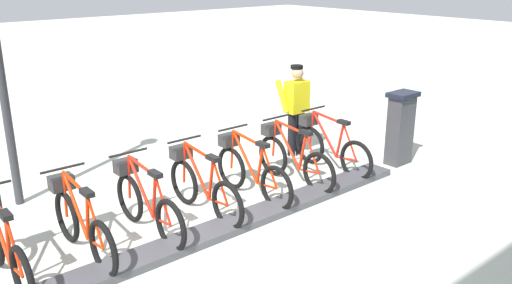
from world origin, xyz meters
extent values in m
plane|color=beige|center=(0.00, 0.00, 0.00)|extent=(60.00, 60.00, 0.00)
cube|color=#47474C|center=(0.00, 0.00, 0.05)|extent=(0.44, 6.89, 0.10)
cube|color=#38383D|center=(0.05, -4.02, 0.60)|extent=(0.28, 0.44, 1.20)
cube|color=#194C8C|center=(0.20, -4.02, 0.95)|extent=(0.03, 0.30, 0.40)
cube|color=black|center=(0.05, -4.02, 1.24)|extent=(0.36, 0.52, 0.08)
torus|color=black|center=(0.03, -2.84, 0.33)|extent=(0.67, 0.08, 0.67)
torus|color=black|center=(1.07, -2.85, 0.33)|extent=(0.67, 0.08, 0.67)
cylinder|color=red|center=(0.73, -2.85, 0.61)|extent=(0.60, 0.05, 0.70)
cylinder|color=red|center=(0.39, -2.84, 0.58)|extent=(0.16, 0.05, 0.61)
cylinder|color=red|center=(0.67, -2.85, 0.92)|extent=(0.69, 0.05, 0.11)
cylinder|color=red|center=(0.24, -2.84, 0.31)|extent=(0.43, 0.04, 0.09)
cylinder|color=red|center=(0.18, -2.84, 0.61)|extent=(0.33, 0.04, 0.56)
cylinder|color=red|center=(1.04, -2.85, 0.64)|extent=(0.10, 0.04, 0.62)
cube|color=black|center=(0.33, -2.84, 0.91)|extent=(0.22, 0.10, 0.06)
cylinder|color=black|center=(1.01, -2.85, 1.00)|extent=(0.04, 0.54, 0.03)
cube|color=#2D2D2D|center=(1.12, -2.85, 0.78)|extent=(0.20, 0.28, 0.18)
torus|color=black|center=(0.03, -1.97, 0.33)|extent=(0.67, 0.08, 0.67)
torus|color=black|center=(1.07, -1.98, 0.33)|extent=(0.67, 0.08, 0.67)
cylinder|color=red|center=(0.73, -1.98, 0.61)|extent=(0.60, 0.05, 0.70)
cylinder|color=red|center=(0.39, -1.97, 0.58)|extent=(0.16, 0.05, 0.61)
cylinder|color=red|center=(0.67, -1.98, 0.92)|extent=(0.69, 0.05, 0.11)
cylinder|color=red|center=(0.24, -1.97, 0.31)|extent=(0.43, 0.04, 0.09)
cylinder|color=red|center=(0.18, -1.97, 0.61)|extent=(0.33, 0.04, 0.56)
cylinder|color=red|center=(1.04, -1.98, 0.64)|extent=(0.10, 0.04, 0.62)
cube|color=black|center=(0.33, -1.97, 0.91)|extent=(0.22, 0.10, 0.06)
cylinder|color=black|center=(1.01, -1.98, 1.00)|extent=(0.04, 0.54, 0.03)
cube|color=#2D2D2D|center=(1.12, -1.98, 0.78)|extent=(0.20, 0.28, 0.18)
torus|color=black|center=(0.03, -1.10, 0.33)|extent=(0.67, 0.08, 0.67)
torus|color=black|center=(1.07, -1.11, 0.33)|extent=(0.67, 0.08, 0.67)
cylinder|color=red|center=(0.73, -1.11, 0.61)|extent=(0.60, 0.05, 0.70)
cylinder|color=red|center=(0.39, -1.10, 0.58)|extent=(0.16, 0.05, 0.61)
cylinder|color=red|center=(0.67, -1.11, 0.92)|extent=(0.69, 0.05, 0.11)
cylinder|color=red|center=(0.24, -1.10, 0.31)|extent=(0.43, 0.04, 0.09)
cylinder|color=red|center=(0.18, -1.10, 0.61)|extent=(0.33, 0.04, 0.56)
cylinder|color=red|center=(1.04, -1.11, 0.64)|extent=(0.10, 0.04, 0.62)
cube|color=black|center=(0.33, -1.10, 0.91)|extent=(0.22, 0.10, 0.06)
cylinder|color=black|center=(1.01, -1.11, 1.00)|extent=(0.04, 0.54, 0.03)
cube|color=#2D2D2D|center=(1.12, -1.11, 0.78)|extent=(0.20, 0.28, 0.18)
torus|color=black|center=(0.03, -0.23, 0.33)|extent=(0.67, 0.08, 0.67)
torus|color=black|center=(1.07, -0.24, 0.33)|extent=(0.67, 0.08, 0.67)
cylinder|color=red|center=(0.73, -0.24, 0.61)|extent=(0.60, 0.05, 0.70)
cylinder|color=red|center=(0.39, -0.23, 0.58)|extent=(0.16, 0.05, 0.61)
cylinder|color=red|center=(0.67, -0.24, 0.92)|extent=(0.69, 0.05, 0.11)
cylinder|color=red|center=(0.24, -0.23, 0.31)|extent=(0.43, 0.04, 0.09)
cylinder|color=red|center=(0.18, -0.23, 0.61)|extent=(0.33, 0.04, 0.56)
cylinder|color=red|center=(1.04, -0.24, 0.64)|extent=(0.10, 0.04, 0.62)
cube|color=black|center=(0.33, -0.23, 0.91)|extent=(0.22, 0.10, 0.06)
cylinder|color=black|center=(1.01, -0.24, 1.00)|extent=(0.04, 0.54, 0.03)
cube|color=#2D2D2D|center=(1.12, -0.24, 0.78)|extent=(0.20, 0.28, 0.18)
torus|color=black|center=(0.03, 0.64, 0.33)|extent=(0.67, 0.08, 0.67)
torus|color=black|center=(1.07, 0.63, 0.33)|extent=(0.67, 0.08, 0.67)
cylinder|color=red|center=(0.73, 0.63, 0.61)|extent=(0.60, 0.05, 0.70)
cylinder|color=red|center=(0.39, 0.64, 0.58)|extent=(0.16, 0.05, 0.61)
cylinder|color=red|center=(0.67, 0.63, 0.92)|extent=(0.69, 0.05, 0.11)
cylinder|color=red|center=(0.24, 0.64, 0.31)|extent=(0.43, 0.04, 0.09)
cylinder|color=red|center=(0.18, 0.64, 0.61)|extent=(0.33, 0.04, 0.56)
cylinder|color=red|center=(1.04, 0.63, 0.64)|extent=(0.10, 0.04, 0.62)
cube|color=black|center=(0.33, 0.64, 0.91)|extent=(0.22, 0.10, 0.06)
cylinder|color=black|center=(1.01, 0.63, 1.00)|extent=(0.04, 0.54, 0.03)
cube|color=#2D2D2D|center=(1.12, 0.63, 0.78)|extent=(0.20, 0.28, 0.18)
torus|color=black|center=(0.03, 1.51, 0.33)|extent=(0.67, 0.08, 0.67)
torus|color=black|center=(1.07, 1.50, 0.33)|extent=(0.67, 0.08, 0.67)
cylinder|color=red|center=(0.73, 1.50, 0.61)|extent=(0.60, 0.05, 0.70)
cylinder|color=red|center=(0.39, 1.51, 0.58)|extent=(0.16, 0.05, 0.61)
cylinder|color=red|center=(0.67, 1.50, 0.92)|extent=(0.69, 0.05, 0.11)
cylinder|color=red|center=(0.24, 1.51, 0.31)|extent=(0.43, 0.04, 0.09)
cylinder|color=red|center=(0.18, 1.51, 0.61)|extent=(0.33, 0.04, 0.56)
cylinder|color=red|center=(1.04, 1.50, 0.64)|extent=(0.10, 0.04, 0.62)
cube|color=black|center=(0.33, 1.51, 0.91)|extent=(0.22, 0.10, 0.06)
cylinder|color=black|center=(1.01, 1.50, 1.00)|extent=(0.04, 0.54, 0.03)
cube|color=#2D2D2D|center=(1.12, 1.50, 0.78)|extent=(0.20, 0.28, 0.18)
torus|color=black|center=(0.03, 2.38, 0.33)|extent=(0.67, 0.08, 0.67)
cylinder|color=red|center=(0.39, 2.38, 0.58)|extent=(0.16, 0.05, 0.61)
cylinder|color=red|center=(0.24, 2.38, 0.31)|extent=(0.43, 0.04, 0.09)
cylinder|color=red|center=(0.18, 2.38, 0.61)|extent=(0.33, 0.04, 0.56)
cube|color=black|center=(0.33, 2.38, 0.91)|extent=(0.22, 0.10, 0.06)
cube|color=white|center=(1.59, -2.84, 0.05)|extent=(0.26, 0.12, 0.10)
cube|color=white|center=(1.46, -3.06, 0.05)|extent=(0.26, 0.12, 0.10)
cylinder|color=black|center=(1.53, -2.85, 0.43)|extent=(0.15, 0.15, 0.82)
cylinder|color=black|center=(1.52, -3.05, 0.43)|extent=(0.15, 0.15, 0.82)
cube|color=yellow|center=(1.52, -2.95, 1.10)|extent=(0.28, 0.41, 0.56)
cylinder|color=yellow|center=(1.63, -2.70, 1.13)|extent=(0.34, 0.11, 0.57)
cylinder|color=yellow|center=(1.61, -3.21, 1.13)|extent=(0.34, 0.11, 0.57)
sphere|color=tan|center=(1.52, -2.95, 1.53)|extent=(0.22, 0.22, 0.22)
cylinder|color=black|center=(1.54, -2.95, 1.63)|extent=(0.22, 0.22, 0.06)
cylinder|color=#2D2D33|center=(2.65, 1.61, 1.89)|extent=(0.12, 0.12, 3.77)
camera|label=1|loc=(-5.10, 3.66, 3.33)|focal=37.80mm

